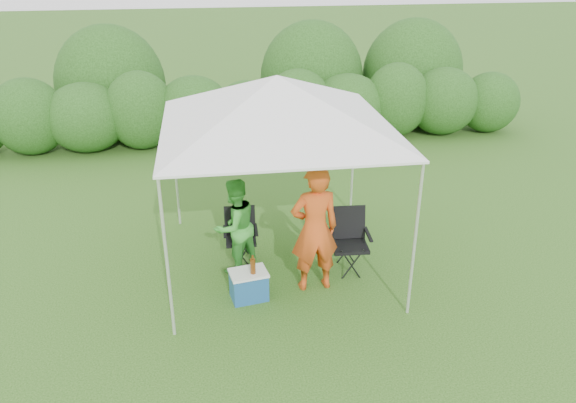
{
  "coord_description": "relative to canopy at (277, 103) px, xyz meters",
  "views": [
    {
      "loc": [
        -0.94,
        -6.73,
        4.45
      ],
      "look_at": [
        0.13,
        0.4,
        1.05
      ],
      "focal_mm": 35.0,
      "sensor_mm": 36.0,
      "label": 1
    }
  ],
  "objects": [
    {
      "name": "lawn_toy",
      "position": [
        3.13,
        3.77,
        -2.32
      ],
      "size": [
        0.58,
        0.49,
        0.29
      ],
      "color": "yellow",
      "rests_on": "ground"
    },
    {
      "name": "woman",
      "position": [
        -0.63,
        -0.1,
        -1.75
      ],
      "size": [
        0.88,
        0.84,
        1.43
      ],
      "primitive_type": "imported",
      "rotation": [
        0.0,
        0.0,
        3.75
      ],
      "color": "green",
      "rests_on": "ground"
    },
    {
      "name": "cooler",
      "position": [
        -0.52,
        -0.87,
        -2.25
      ],
      "size": [
        0.55,
        0.44,
        0.42
      ],
      "rotation": [
        0.0,
        0.0,
        0.17
      ],
      "color": "#1C4E84",
      "rests_on": "ground"
    },
    {
      "name": "canopy",
      "position": [
        0.0,
        0.0,
        0.0
      ],
      "size": [
        3.1,
        3.1,
        2.83
      ],
      "color": "silver",
      "rests_on": "ground"
    },
    {
      "name": "hedge",
      "position": [
        0.0,
        5.5,
        -1.64
      ],
      "size": [
        13.55,
        1.53,
        1.8
      ],
      "color": "#27551A",
      "rests_on": "ground"
    },
    {
      "name": "chair_right",
      "position": [
        1.0,
        -0.29,
        -1.94
      ],
      "size": [
        0.6,
        0.55,
        0.93
      ],
      "rotation": [
        0.0,
        0.0,
        -0.06
      ],
      "color": "black",
      "rests_on": "ground"
    },
    {
      "name": "chair_left",
      "position": [
        -0.54,
        0.21,
        -2.0
      ],
      "size": [
        0.52,
        0.47,
        0.81
      ],
      "rotation": [
        0.0,
        0.0,
        -0.03
      ],
      "color": "black",
      "rests_on": "ground"
    },
    {
      "name": "man",
      "position": [
        0.4,
        -0.72,
        -1.55
      ],
      "size": [
        0.7,
        0.49,
        1.82
      ],
      "primitive_type": "imported",
      "rotation": [
        0.0,
        0.0,
        3.23
      ],
      "color": "#D04917",
      "rests_on": "ground"
    },
    {
      "name": "ground",
      "position": [
        0.0,
        -0.5,
        -2.46
      ],
      "size": [
        70.0,
        70.0,
        0.0
      ],
      "primitive_type": "plane",
      "color": "#37631F"
    },
    {
      "name": "bottle",
      "position": [
        -0.46,
        -0.91,
        -1.91
      ],
      "size": [
        0.07,
        0.07,
        0.27
      ],
      "primitive_type": "cylinder",
      "color": "#592D0C",
      "rests_on": "cooler"
    }
  ]
}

